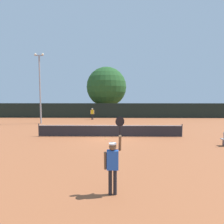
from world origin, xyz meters
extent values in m
plane|color=#9E5633|center=(0.00, 0.00, 0.00)|extent=(120.00, 120.00, 0.00)
cube|color=#232328|center=(0.00, 0.00, 0.48)|extent=(11.88, 0.03, 0.91)
cube|color=white|center=(0.00, 0.00, 0.93)|extent=(11.88, 0.04, 0.06)
cylinder|color=#333338|center=(-5.94, 0.00, 0.54)|extent=(0.08, 0.08, 1.07)
cylinder|color=#333338|center=(5.94, 0.00, 0.54)|extent=(0.08, 0.08, 1.07)
cube|color=black|center=(0.00, 14.56, 1.18)|extent=(38.33, 0.12, 2.36)
cube|color=blue|center=(0.34, -9.15, 1.18)|extent=(0.38, 0.22, 0.64)
sphere|color=brown|center=(0.34, -9.15, 1.61)|extent=(0.24, 0.24, 0.24)
cylinder|color=white|center=(0.34, -9.15, 1.72)|extent=(0.26, 0.26, 0.04)
cylinder|color=black|center=(0.26, -9.15, 0.43)|extent=(0.12, 0.12, 0.86)
cylinder|color=black|center=(0.42, -9.15, 0.43)|extent=(0.12, 0.12, 0.86)
cylinder|color=brown|center=(0.10, -9.15, 1.15)|extent=(0.09, 0.18, 0.61)
cylinder|color=brown|center=(0.58, -9.06, 1.72)|extent=(0.09, 0.33, 0.58)
cylinder|color=black|center=(0.58, -9.00, 2.13)|extent=(0.04, 0.11, 0.28)
ellipsoid|color=black|center=(0.58, -8.94, 2.42)|extent=(0.30, 0.13, 0.36)
cube|color=yellow|center=(-2.94, 11.91, 1.14)|extent=(0.38, 0.22, 0.62)
sphere|color=tan|center=(-2.94, 11.91, 1.56)|extent=(0.24, 0.24, 0.24)
cylinder|color=white|center=(-2.94, 11.91, 1.66)|extent=(0.25, 0.25, 0.04)
cylinder|color=black|center=(-3.02, 11.91, 0.42)|extent=(0.12, 0.12, 0.83)
cylinder|color=black|center=(-2.86, 11.91, 0.42)|extent=(0.12, 0.12, 0.83)
cylinder|color=tan|center=(-3.18, 11.91, 1.11)|extent=(0.09, 0.18, 0.59)
cylinder|color=tan|center=(-2.70, 11.91, 1.11)|extent=(0.09, 0.16, 0.59)
sphere|color=#CCE033|center=(-0.26, -1.14, 0.03)|extent=(0.07, 0.07, 0.07)
cylinder|color=gray|center=(-8.90, 7.73, 4.18)|extent=(0.18, 0.18, 8.37)
cube|color=gray|center=(-8.90, 7.73, 8.42)|extent=(1.10, 0.10, 0.10)
sphere|color=#F2EDCC|center=(-9.35, 7.73, 8.55)|extent=(0.28, 0.28, 0.28)
sphere|color=#F2EDCC|center=(-8.45, 7.73, 8.55)|extent=(0.28, 0.28, 0.28)
cylinder|color=brown|center=(-1.17, 19.05, 1.25)|extent=(0.56, 0.56, 2.50)
sphere|color=#235123|center=(-1.17, 19.05, 5.24)|extent=(7.31, 7.31, 7.31)
cube|color=white|center=(-8.36, 20.22, 0.60)|extent=(2.37, 4.39, 0.90)
cube|color=#2D333D|center=(-8.36, 19.92, 1.37)|extent=(1.94, 2.38, 0.64)
cylinder|color=black|center=(-9.21, 21.62, 0.30)|extent=(0.22, 0.60, 0.60)
cylinder|color=black|center=(-7.51, 21.62, 0.30)|extent=(0.22, 0.60, 0.60)
cylinder|color=black|center=(-9.21, 18.82, 0.30)|extent=(0.22, 0.60, 0.60)
cylinder|color=black|center=(-7.51, 18.82, 0.30)|extent=(0.22, 0.60, 0.60)
cube|color=red|center=(-3.07, 22.05, 0.60)|extent=(2.42, 4.41, 0.90)
cube|color=#2D333D|center=(-3.07, 21.75, 1.37)|extent=(1.97, 2.40, 0.64)
cylinder|color=black|center=(-3.92, 23.45, 0.30)|extent=(0.22, 0.60, 0.60)
cylinder|color=black|center=(-2.22, 23.45, 0.30)|extent=(0.22, 0.60, 0.60)
cylinder|color=black|center=(-3.92, 20.65, 0.30)|extent=(0.22, 0.60, 0.60)
cylinder|color=black|center=(-2.22, 20.65, 0.30)|extent=(0.22, 0.60, 0.60)
cube|color=white|center=(10.23, 20.37, 0.60)|extent=(2.02, 4.25, 0.90)
cube|color=#2D333D|center=(10.23, 20.07, 1.37)|extent=(1.76, 2.25, 0.64)
cylinder|color=black|center=(9.38, 21.77, 0.30)|extent=(0.22, 0.60, 0.60)
cylinder|color=black|center=(11.08, 21.77, 0.30)|extent=(0.22, 0.60, 0.60)
cylinder|color=black|center=(9.38, 18.97, 0.30)|extent=(0.22, 0.60, 0.60)
cylinder|color=black|center=(11.08, 18.97, 0.30)|extent=(0.22, 0.60, 0.60)
camera|label=1|loc=(0.42, -15.01, 3.20)|focal=29.39mm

